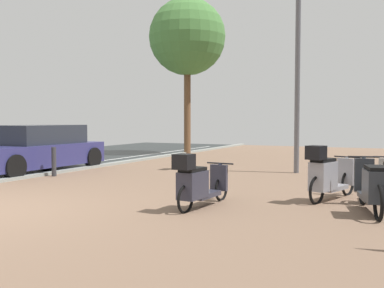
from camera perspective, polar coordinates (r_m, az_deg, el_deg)
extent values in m
cube|color=#846650|center=(5.19, 9.18, -13.64)|extent=(14.40, 40.00, 0.05)
torus|color=black|center=(8.16, 15.58, -5.71)|extent=(0.21, 0.51, 0.52)
torus|color=black|center=(9.28, 19.19, -4.71)|extent=(0.21, 0.51, 0.52)
cube|color=#AAAAB2|center=(8.72, 17.50, -5.33)|extent=(0.48, 0.75, 0.08)
cube|color=#AAAAB2|center=(8.33, 16.32, -3.93)|extent=(0.45, 0.62, 0.51)
cube|color=black|center=(8.30, 16.35, -1.98)|extent=(0.40, 0.56, 0.06)
cylinder|color=#AAAAB2|center=(9.23, 19.15, -3.15)|extent=(0.10, 0.14, 0.52)
cube|color=#AAAAB2|center=(9.17, 18.96, -3.33)|extent=(0.33, 0.17, 0.51)
cylinder|color=black|center=(9.18, 19.12, -1.57)|extent=(0.50, 0.18, 0.03)
cube|color=black|center=(8.05, 15.48, -1.06)|extent=(0.35, 0.35, 0.24)
torus|color=black|center=(7.13, -0.84, -7.04)|extent=(0.08, 0.47, 0.47)
torus|color=black|center=(8.23, 3.74, -5.68)|extent=(0.08, 0.47, 0.47)
cube|color=#353546|center=(7.68, 1.62, -6.47)|extent=(0.34, 0.73, 0.08)
cube|color=#353546|center=(7.29, 0.09, -5.22)|extent=(0.34, 0.58, 0.44)
cube|color=black|center=(7.26, 0.09, -3.26)|extent=(0.30, 0.53, 0.06)
cylinder|color=#353546|center=(8.18, 3.67, -4.08)|extent=(0.08, 0.12, 0.47)
cube|color=#353546|center=(8.11, 3.43, -4.29)|extent=(0.33, 0.11, 0.47)
cylinder|color=black|center=(8.13, 3.60, -2.47)|extent=(0.52, 0.07, 0.03)
cube|color=black|center=(7.01, -1.05, -2.26)|extent=(0.30, 0.30, 0.24)
torus|color=black|center=(7.14, 22.61, -6.89)|extent=(0.20, 0.57, 0.58)
torus|color=black|center=(8.39, 20.86, -5.38)|extent=(0.20, 0.57, 0.58)
cube|color=#363C43|center=(7.77, 21.66, -6.26)|extent=(0.45, 0.77, 0.08)
cube|color=#363C43|center=(7.33, 22.28, -4.94)|extent=(0.43, 0.63, 0.48)
cube|color=black|center=(7.30, 22.33, -2.85)|extent=(0.38, 0.57, 0.06)
cylinder|color=#363C43|center=(8.33, 20.93, -3.47)|extent=(0.10, 0.13, 0.58)
cube|color=#363C43|center=(8.26, 21.01, -3.70)|extent=(0.33, 0.16, 0.57)
cylinder|color=black|center=(8.28, 21.00, -1.52)|extent=(0.51, 0.16, 0.03)
cube|color=navy|center=(13.47, -19.43, -1.30)|extent=(1.82, 4.08, 0.61)
cube|color=#282D38|center=(13.58, -18.89, 1.16)|extent=(1.53, 2.42, 0.54)
cylinder|color=black|center=(15.17, -17.69, -1.42)|extent=(0.20, 0.62, 0.62)
cylinder|color=black|center=(14.04, -12.49, -1.70)|extent=(0.20, 0.62, 0.62)
cylinder|color=black|center=(11.81, -21.64, -2.74)|extent=(0.20, 0.62, 0.62)
cylinder|color=slate|center=(12.74, 13.27, 9.53)|extent=(0.14, 0.14, 5.82)
cylinder|color=brown|center=(19.25, -0.60, 4.47)|extent=(0.29, 0.29, 3.85)
sphere|color=#4E8640|center=(19.56, -0.61, 13.47)|extent=(3.25, 3.25, 3.25)
cylinder|color=#38383D|center=(12.18, -17.15, -2.16)|extent=(0.12, 0.12, 0.76)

